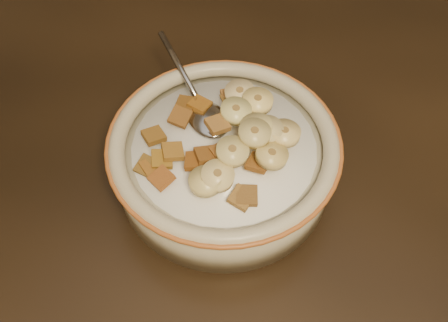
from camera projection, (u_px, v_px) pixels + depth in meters
The scene contains 36 objects.
table at pixel (320, 238), 0.52m from camera, with size 1.40×0.90×0.04m, color black.
chair at pixel (356, 61), 1.11m from camera, with size 0.39×0.39×0.88m, color black.
cereal_bowl at pixel (224, 163), 0.52m from camera, with size 0.22×0.22×0.05m, color beige.
milk at pixel (224, 147), 0.50m from camera, with size 0.19×0.19×0.00m, color white.
spoon at pixel (209, 120), 0.52m from camera, with size 0.04×0.05×0.01m, color gray.
cereal_square_0 at pixel (162, 178), 0.47m from camera, with size 0.02×0.02×0.01m, color brown.
cereal_square_1 at pixel (196, 161), 0.47m from camera, with size 0.02×0.02×0.01m, color brown.
cereal_square_2 at pixel (147, 167), 0.48m from camera, with size 0.02×0.02×0.01m, color brown.
cereal_square_3 at pixel (223, 151), 0.47m from camera, with size 0.02×0.02×0.01m, color brown.
cereal_square_4 at pixel (154, 136), 0.50m from camera, with size 0.02×0.02×0.01m, color brown.
cereal_square_5 at pixel (200, 105), 0.52m from camera, with size 0.02×0.02×0.01m, color brown.
cereal_square_6 at pixel (218, 125), 0.48m from camera, with size 0.02×0.02×0.01m, color olive.
cereal_square_7 at pixel (162, 159), 0.48m from camera, with size 0.02×0.02×0.01m, color brown.
cereal_square_8 at pixel (242, 198), 0.46m from camera, with size 0.02×0.02×0.01m, color olive.
cereal_square_9 at pixel (232, 99), 0.52m from camera, with size 0.02×0.02×0.01m, color olive.
cereal_square_10 at pixel (153, 167), 0.48m from camera, with size 0.02×0.02×0.01m, color brown.
cereal_square_11 at pixel (206, 155), 0.47m from camera, with size 0.02×0.02×0.01m, color brown.
cereal_square_12 at pixel (186, 105), 0.52m from camera, with size 0.02×0.02×0.01m, color brown.
cereal_square_13 at pixel (248, 109), 0.52m from camera, with size 0.02×0.02×0.01m, color brown.
cereal_square_14 at pixel (173, 151), 0.48m from camera, with size 0.02×0.02×0.01m, color brown.
cereal_square_15 at pixel (247, 195), 0.46m from camera, with size 0.02×0.02×0.01m, color brown.
cereal_square_16 at pixel (258, 163), 0.47m from camera, with size 0.02×0.02×0.01m, color brown.
cereal_square_17 at pixel (231, 97), 0.53m from camera, with size 0.02×0.02×0.01m, color #99592E.
cereal_square_18 at pixel (245, 98), 0.53m from camera, with size 0.02×0.02×0.01m, color #8F5F27.
cereal_square_19 at pixel (180, 117), 0.51m from camera, with size 0.02×0.02×0.01m, color brown.
banana_slice_0 at pixel (218, 176), 0.45m from camera, with size 0.03×0.03×0.01m, color beige.
banana_slice_1 at pixel (267, 130), 0.48m from camera, with size 0.03×0.03×0.01m, color beige.
banana_slice_2 at pixel (284, 133), 0.48m from camera, with size 0.03×0.03×0.01m, color #F9E09B.
banana_slice_3 at pixel (236, 111), 0.49m from camera, with size 0.03×0.03×0.01m, color #F5E99D.
banana_slice_4 at pixel (256, 127), 0.48m from camera, with size 0.03×0.03×0.01m, color #EFD779.
banana_slice_5 at pixel (255, 133), 0.47m from camera, with size 0.03×0.03×0.01m, color #DECB7A.
banana_slice_6 at pixel (232, 152), 0.46m from camera, with size 0.03×0.03×0.01m, color #C7BF86.
banana_slice_7 at pixel (272, 155), 0.47m from camera, with size 0.03×0.03×0.01m, color #DAC977.
banana_slice_8 at pixel (258, 101), 0.50m from camera, with size 0.03×0.03×0.01m, color #FFDE7F.
banana_slice_9 at pixel (206, 181), 0.45m from camera, with size 0.03×0.03×0.01m, color #F1CC79.
banana_slice_10 at pixel (240, 93), 0.51m from camera, with size 0.03×0.03×0.01m, color #FFE5A4.
Camera 1 is at (0.03, -0.26, 1.20)m, focal length 40.00 mm.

